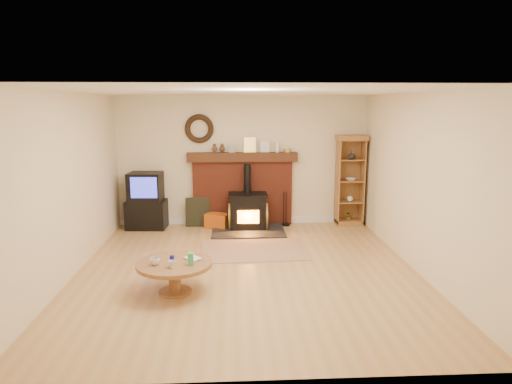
{
  "coord_description": "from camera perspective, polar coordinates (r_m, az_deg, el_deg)",
  "views": [
    {
      "loc": [
        -0.21,
        -6.43,
        2.44
      ],
      "look_at": [
        0.19,
        1.0,
        0.99
      ],
      "focal_mm": 32.0,
      "sensor_mm": 36.0,
      "label": 1
    }
  ],
  "objects": [
    {
      "name": "firelog_box",
      "position": [
        9.13,
        -4.84,
        -3.61
      ],
      "size": [
        0.54,
        0.45,
        0.29
      ],
      "primitive_type": "cube",
      "rotation": [
        0.0,
        0.0,
        -0.43
      ],
      "color": "orange",
      "rests_on": "ground"
    },
    {
      "name": "fire_tools",
      "position": [
        9.29,
        3.72,
        -3.57
      ],
      "size": [
        0.16,
        0.16,
        0.7
      ],
      "color": "black",
      "rests_on": "ground"
    },
    {
      "name": "area_rug",
      "position": [
        7.76,
        -0.27,
        -7.26
      ],
      "size": [
        1.82,
        1.29,
        0.01
      ],
      "primitive_type": "cube",
      "rotation": [
        0.0,
        0.0,
        0.05
      ],
      "color": "brown",
      "rests_on": "ground"
    },
    {
      "name": "coffee_table",
      "position": [
        6.09,
        -10.18,
        -9.34
      ],
      "size": [
        0.98,
        0.98,
        0.58
      ],
      "color": "brown",
      "rests_on": "ground"
    },
    {
      "name": "wood_stove",
      "position": [
        8.95,
        -1.03,
        -2.55
      ],
      "size": [
        1.4,
        1.0,
        1.27
      ],
      "color": "black",
      "rests_on": "ground"
    },
    {
      "name": "ground",
      "position": [
        6.88,
        -1.12,
        -9.77
      ],
      "size": [
        5.5,
        5.5,
        0.0
      ],
      "primitive_type": "plane",
      "color": "#B4854B",
      "rests_on": "ground"
    },
    {
      "name": "room_shell",
      "position": [
        6.57,
        -1.36,
        4.68
      ],
      "size": [
        5.02,
        5.52,
        2.61
      ],
      "color": "beige",
      "rests_on": "ground"
    },
    {
      "name": "tv_unit",
      "position": [
        9.26,
        -13.56,
        -1.19
      ],
      "size": [
        0.79,
        0.58,
        1.12
      ],
      "color": "black",
      "rests_on": "ground"
    },
    {
      "name": "chimney_breast",
      "position": [
        9.24,
        -1.68,
        0.79
      ],
      "size": [
        2.2,
        0.22,
        1.78
      ],
      "color": "maroon",
      "rests_on": "ground"
    },
    {
      "name": "curio_cabinet",
      "position": [
        9.41,
        11.63,
        1.45
      ],
      "size": [
        0.59,
        0.42,
        1.82
      ],
      "color": "brown",
      "rests_on": "ground"
    },
    {
      "name": "leaning_painting",
      "position": [
        9.26,
        -7.3,
        -2.51
      ],
      "size": [
        0.49,
        0.13,
        0.58
      ],
      "primitive_type": "cube",
      "rotation": [
        -0.17,
        0.0,
        0.0
      ],
      "color": "black",
      "rests_on": "ground"
    }
  ]
}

